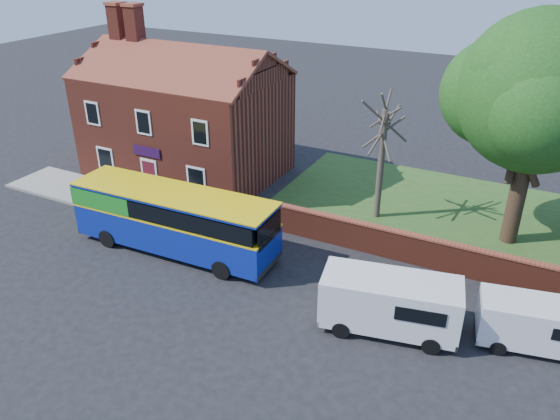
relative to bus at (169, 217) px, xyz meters
The scene contains 11 objects.
ground 3.75m from the bus, 56.24° to the right, with size 120.00×120.00×0.00m, color black.
pavement 6.27m from the bus, 149.63° to the left, with size 18.00×3.50×0.12m, color gray.
kerb 5.64m from the bus, 166.03° to the left, with size 18.00×0.15×0.14m, color slate.
grass_strip 18.13m from the bus, 34.79° to the left, with size 26.00×12.00×0.04m, color #426B28.
shop_building 10.34m from the bus, 120.67° to the left, with size 12.30×8.13×10.50m.
boundary_wall 15.45m from the bus, 16.16° to the left, with size 22.00×0.38×1.60m.
bus is the anchor object (origin of this frame).
van_near 11.90m from the bus, ahead, with size 5.80×3.23×2.40m.
van_far 17.36m from the bus, ahead, with size 4.87×2.70×2.02m.
large_tree 18.77m from the bus, 30.29° to the left, with size 9.64×7.63×11.76m.
bare_tree 11.77m from the bus, 44.88° to the left, with size 2.59×3.09×6.91m.
Camera 1 is at (14.24, -16.22, 14.54)m, focal length 35.00 mm.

